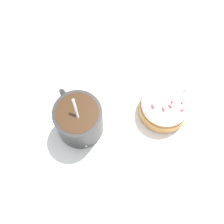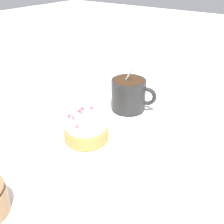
{
  "view_description": "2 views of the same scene",
  "coord_description": "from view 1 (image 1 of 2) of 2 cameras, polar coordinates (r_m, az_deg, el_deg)",
  "views": [
    {
      "loc": [
        -0.05,
        -0.17,
        0.51
      ],
      "look_at": [
        -0.02,
        0.0,
        0.04
      ],
      "focal_mm": 50.0,
      "sensor_mm": 36.0,
      "label": 1
    },
    {
      "loc": [
        0.37,
        0.28,
        0.29
      ],
      "look_at": [
        0.01,
        0.02,
        0.04
      ],
      "focal_mm": 42.0,
      "sensor_mm": 36.0,
      "label": 2
    }
  ],
  "objects": [
    {
      "name": "frosted_pastry",
      "position": [
        0.53,
        9.69,
        1.08
      ],
      "size": [
        0.08,
        0.08,
        0.06
      ],
      "color": "#C18442",
      "rests_on": "paper_napkin"
    },
    {
      "name": "paper_napkin",
      "position": [
        0.54,
        1.85,
        -1.28
      ],
      "size": [
        0.31,
        0.3,
        0.0
      ],
      "color": "white",
      "rests_on": "ground_plane"
    },
    {
      "name": "ground_plane",
      "position": [
        0.54,
        1.85,
        -1.33
      ],
      "size": [
        3.0,
        3.0,
        0.0
      ],
      "primitive_type": "plane",
      "color": "silver"
    },
    {
      "name": "coffee_cup",
      "position": [
        0.5,
        -6.08,
        -1.57
      ],
      "size": [
        0.08,
        0.1,
        0.1
      ],
      "color": "black",
      "rests_on": "paper_napkin"
    }
  ]
}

